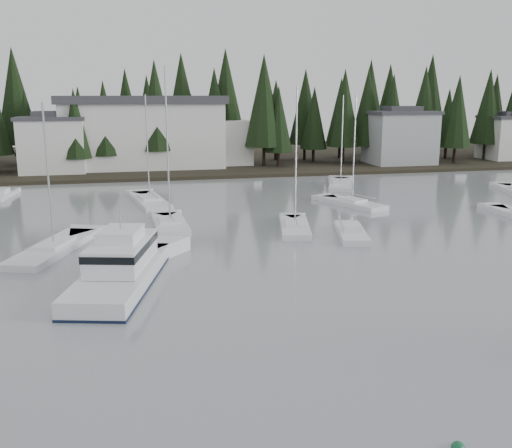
% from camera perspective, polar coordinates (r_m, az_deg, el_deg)
% --- Properties ---
extents(far_shore_land, '(240.00, 54.00, 1.00)m').
position_cam_1_polar(far_shore_land, '(106.23, -8.60, 6.43)').
color(far_shore_land, black).
rests_on(far_shore_land, ground).
extents(conifer_treeline, '(200.00, 22.00, 20.00)m').
position_cam_1_polar(conifer_treeline, '(95.33, -8.10, 5.72)').
color(conifer_treeline, black).
rests_on(conifer_treeline, ground).
extents(house_west, '(9.54, 7.42, 8.75)m').
position_cam_1_polar(house_west, '(88.22, -19.64, 7.59)').
color(house_west, silver).
rests_on(house_west, ground).
extents(house_east_a, '(10.60, 8.48, 9.25)m').
position_cam_1_polar(house_east_a, '(96.93, 14.20, 8.49)').
color(house_east_a, '#999EA0').
rests_on(house_east_a, ground).
extents(house_east_b, '(9.54, 7.42, 8.25)m').
position_cam_1_polar(house_east_b, '(110.23, 24.07, 8.00)').
color(house_east_b, silver).
rests_on(house_east_b, ground).
extents(harbor_inn, '(29.50, 11.50, 10.90)m').
position_cam_1_polar(harbor_inn, '(90.97, -9.90, 8.98)').
color(harbor_inn, silver).
rests_on(harbor_inn, ground).
extents(cabin_cruiser_center, '(6.87, 12.95, 5.32)m').
position_cam_1_polar(cabin_cruiser_center, '(36.60, -13.34, -4.63)').
color(cabin_cruiser_center, silver).
rests_on(cabin_cruiser_center, ground).
extents(sailboat_2, '(6.27, 11.17, 11.58)m').
position_cam_1_polar(sailboat_2, '(45.73, -19.53, -2.51)').
color(sailboat_2, silver).
rests_on(sailboat_2, ground).
extents(sailboat_3, '(4.47, 10.99, 12.13)m').
position_cam_1_polar(sailboat_3, '(63.30, -10.58, 2.13)').
color(sailboat_3, silver).
rests_on(sailboat_3, ground).
extents(sailboat_5, '(5.41, 8.65, 12.09)m').
position_cam_1_polar(sailboat_5, '(61.74, 9.58, 1.91)').
color(sailboat_5, silver).
rests_on(sailboat_5, ground).
extents(sailboat_6, '(4.25, 8.44, 12.81)m').
position_cam_1_polar(sailboat_6, '(50.02, 3.91, -0.48)').
color(sailboat_6, silver).
rests_on(sailboat_6, ground).
extents(sailboat_10, '(6.22, 10.17, 12.04)m').
position_cam_1_polar(sailboat_10, '(74.73, 8.44, 3.82)').
color(sailboat_10, silver).
rests_on(sailboat_10, ground).
extents(sailboat_11, '(2.96, 8.22, 14.48)m').
position_cam_1_polar(sailboat_11, '(51.59, -8.58, -0.17)').
color(sailboat_11, silver).
rests_on(sailboat_11, ground).
extents(runabout_1, '(3.84, 7.11, 1.42)m').
position_cam_1_polar(runabout_1, '(48.23, 9.54, -1.07)').
color(runabout_1, silver).
rests_on(runabout_1, ground).
extents(runabout_3, '(3.07, 6.79, 1.42)m').
position_cam_1_polar(runabout_3, '(71.91, -24.14, 2.55)').
color(runabout_3, silver).
rests_on(runabout_3, ground).
extents(mooring_buoy_green, '(0.46, 0.46, 0.46)m').
position_cam_1_polar(mooring_buoy_green, '(21.59, 19.54, -20.35)').
color(mooring_buoy_green, '#145933').
rests_on(mooring_buoy_green, ground).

